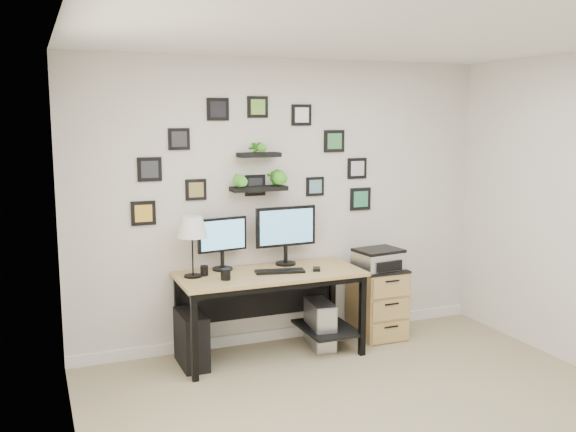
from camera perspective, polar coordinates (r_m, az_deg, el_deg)
name	(u,v)px	position (r m, az deg, el deg)	size (l,w,h in m)	color
room	(287,333)	(6.19, -0.10, -10.34)	(4.00, 4.00, 4.00)	tan
desk	(272,285)	(5.64, -1.40, -6.13)	(1.60, 0.70, 0.75)	tan
monitor_left	(222,240)	(5.62, -5.86, -2.10)	(0.45, 0.20, 0.47)	black
monitor_right	(286,230)	(5.78, -0.19, -1.29)	(0.58, 0.19, 0.53)	black
keyboard	(280,271)	(5.56, -0.72, -4.94)	(0.43, 0.14, 0.02)	black
mouse	(317,269)	(5.62, 2.55, -4.74)	(0.06, 0.09, 0.03)	black
table_lamp	(192,229)	(5.39, -8.53, -1.11)	(0.25, 0.25, 0.51)	black
mug	(226,274)	(5.33, -5.56, -5.18)	(0.08, 0.08, 0.09)	black
pen_cup	(204,271)	(5.49, -7.45, -4.84)	(0.07, 0.07, 0.09)	black
pc_tower_black	(192,339)	(5.55, -8.57, -10.76)	(0.21, 0.46, 0.46)	black
pc_tower_grey	(320,324)	(5.92, 2.87, -9.59)	(0.24, 0.45, 0.42)	gray
file_cabinet	(377,302)	(6.22, 7.93, -7.56)	(0.43, 0.53, 0.67)	tan
printer	(379,259)	(6.07, 8.06, -3.80)	(0.45, 0.38, 0.19)	silver
wall_decor	(260,165)	(5.71, -2.49, 4.52)	(2.29, 0.18, 1.09)	black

